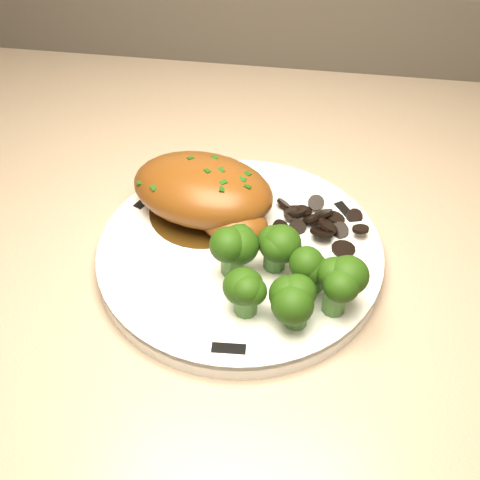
# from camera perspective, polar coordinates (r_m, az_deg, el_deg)

# --- Properties ---
(counter) EXTENTS (2.26, 0.74, 1.09)m
(counter) POSITION_cam_1_polar(r_m,az_deg,el_deg) (1.15, -15.61, -13.05)
(counter) COLOR brown
(counter) RESTS_ON ground
(plate) EXTENTS (0.37, 0.37, 0.02)m
(plate) POSITION_cam_1_polar(r_m,az_deg,el_deg) (0.63, 0.00, -1.29)
(plate) COLOR white
(plate) RESTS_ON counter
(rim_accent_0) EXTENTS (0.03, 0.03, 0.00)m
(rim_accent_0) POSITION_cam_1_polar(r_m,az_deg,el_deg) (0.67, 9.93, 2.74)
(rim_accent_0) COLOR black
(rim_accent_0) RESTS_ON plate
(rim_accent_1) EXTENTS (0.02, 0.03, 0.00)m
(rim_accent_1) POSITION_cam_1_polar(r_m,az_deg,el_deg) (0.68, -8.92, 3.71)
(rim_accent_1) COLOR black
(rim_accent_1) RESTS_ON plate
(rim_accent_2) EXTENTS (0.03, 0.01, 0.00)m
(rim_accent_2) POSITION_cam_1_polar(r_m,az_deg,el_deg) (0.54, -1.08, -10.27)
(rim_accent_2) COLOR black
(rim_accent_2) RESTS_ON plate
(gravy_pool) EXTENTS (0.12, 0.12, 0.00)m
(gravy_pool) POSITION_cam_1_polar(r_m,az_deg,el_deg) (0.66, -3.44, 2.80)
(gravy_pool) COLOR #3B250A
(gravy_pool) RESTS_ON plate
(chicken_breast) EXTENTS (0.17, 0.13, 0.06)m
(chicken_breast) POSITION_cam_1_polar(r_m,az_deg,el_deg) (0.64, -3.22, 4.44)
(chicken_breast) COLOR brown
(chicken_breast) RESTS_ON plate
(mushroom_pile) EXTENTS (0.09, 0.07, 0.03)m
(mushroom_pile) POSITION_cam_1_polar(r_m,az_deg,el_deg) (0.64, 7.16, 1.12)
(mushroom_pile) COLOR black
(mushroom_pile) RESTS_ON plate
(broccoli_florets) EXTENTS (0.13, 0.10, 0.05)m
(broccoli_florets) POSITION_cam_1_polar(r_m,az_deg,el_deg) (0.56, 4.11, -3.19)
(broccoli_florets) COLOR #4A7E35
(broccoli_florets) RESTS_ON plate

